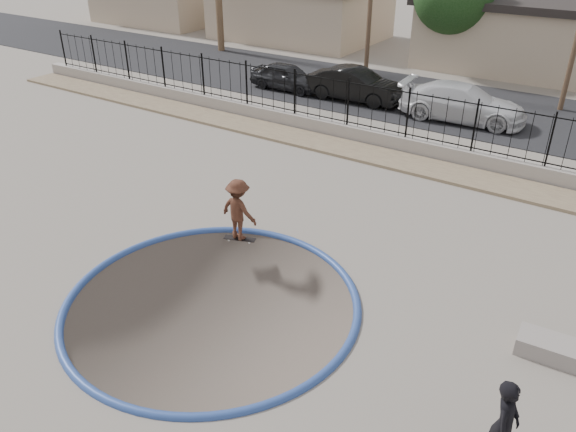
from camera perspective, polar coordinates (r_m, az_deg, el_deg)
The scene contains 16 objects.
ground at distance 24.00m, azimuth 13.02°, elevation 5.23°, with size 120.00×120.00×2.20m, color gray.
bowl_pit at distance 13.53m, azimuth -7.70°, elevation -8.73°, with size 6.84×6.84×1.80m, color #483D37, non-canonical shape.
coping_ring at distance 13.53m, azimuth -7.70°, elevation -8.73°, with size 7.04×7.04×0.20m, color #2B478D.
rock_strip at distance 21.14m, azimuth 10.51°, elevation 5.65°, with size 42.00×1.60×0.11m, color #948461.
retaining_wall at distance 22.00m, azimuth 11.75°, elevation 7.14°, with size 42.00×0.45×0.60m, color gray.
fence at distance 21.60m, azimuth 12.07°, elevation 10.10°, with size 40.00×0.04×1.80m.
street at distance 28.11m, azimuth 17.14°, elevation 10.60°, with size 90.00×8.00×0.04m, color black.
house_west at distance 42.31m, azimuth 1.27°, elevation 20.29°, with size 11.60×8.60×3.90m.
house_center at distance 36.66m, azimuth 22.44°, elevation 16.96°, with size 10.60×8.60×3.90m.
skater at distance 15.37m, azimuth -5.04°, elevation 0.31°, with size 1.14×0.66×1.77m, color brown.
skateboard at distance 15.78m, azimuth -4.91°, elevation -2.31°, with size 0.92×0.52×0.08m.
videographer at distance 10.25m, azimuth 21.11°, elevation -19.17°, with size 0.64×0.42×1.76m, color black.
concrete_ledge at distance 13.10m, azimuth 25.72°, elevation -12.21°, with size 1.60×0.70×0.40m, color gray.
car_a at distance 29.39m, azimuth -0.12°, elevation 13.99°, with size 1.57×3.89×1.33m, color black.
car_b at distance 27.69m, azimuth 6.86°, elevation 13.10°, with size 1.63×4.67×1.54m, color black.
car_c at distance 25.88m, azimuth 17.31°, elevation 10.93°, with size 2.19×5.39×1.56m, color silver.
Camera 1 is at (7.36, -8.88, 8.17)m, focal length 35.00 mm.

